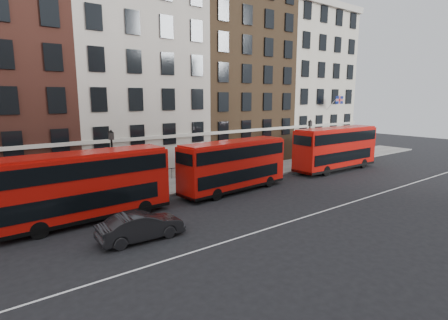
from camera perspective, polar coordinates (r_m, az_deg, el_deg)
ground at (r=23.01m, az=3.65°, el=-9.68°), size 120.00×120.00×0.00m
pavement at (r=31.31m, az=-9.11°, el=-4.26°), size 80.00×5.00×0.15m
kerb at (r=29.20m, az=-6.76°, el=-5.25°), size 80.00×0.30×0.16m
road_centre_line at (r=21.64m, az=7.19°, el=-11.04°), size 70.00×0.12×0.01m
building_terrace at (r=36.98m, az=-15.62°, el=13.57°), size 64.00×11.95×22.00m
bus_b at (r=23.61m, az=-21.81°, el=-3.82°), size 10.71×2.94×4.46m
bus_c at (r=29.11m, az=1.58°, el=-0.76°), size 10.33×3.27×4.27m
bus_d at (r=39.46m, az=17.79°, el=1.94°), size 11.10×2.79×4.65m
car_front at (r=20.19m, az=-13.39°, el=-10.48°), size 4.78×1.83×1.56m
lamp_post_left at (r=27.50m, az=-17.73°, el=-0.22°), size 0.44×0.44×5.33m
lamp_post_right at (r=39.58m, az=13.76°, el=3.01°), size 0.44×0.44×5.33m
traffic_light at (r=47.20m, az=20.32°, el=3.01°), size 0.25×0.45×3.27m
iron_railings at (r=33.08m, az=-10.96°, el=-2.52°), size 6.60×0.06×1.00m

